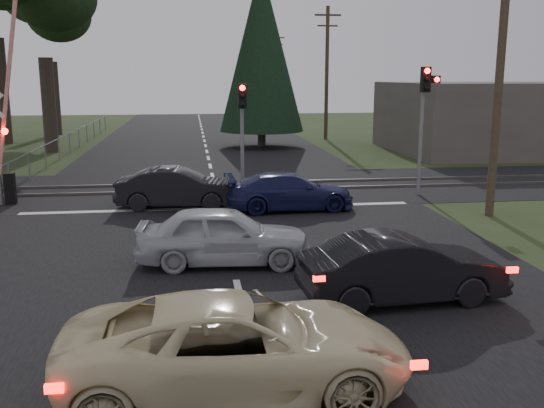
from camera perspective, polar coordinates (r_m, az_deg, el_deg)
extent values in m
plane|color=#283417|center=(12.62, -3.12, -8.37)|extent=(120.00, 120.00, 0.00)
cube|color=black|center=(22.25, -5.16, 0.59)|extent=(14.00, 100.00, 0.01)
cube|color=black|center=(24.21, -5.37, 1.52)|extent=(120.00, 8.00, 0.01)
cube|color=silver|center=(20.49, -4.94, -0.38)|extent=(13.00, 0.35, 0.00)
cube|color=#59544C|center=(23.42, -5.29, 1.27)|extent=(120.00, 0.12, 0.10)
cube|color=#59544C|center=(24.99, -5.45, 1.95)|extent=(120.00, 0.12, 0.10)
sphere|color=#FF0C07|center=(22.41, -23.87, 6.28)|extent=(0.22, 0.22, 0.22)
cube|color=black|center=(22.81, -23.41, 1.32)|extent=(0.35, 0.25, 1.10)
cube|color=red|center=(22.43, -23.65, 10.02)|extent=(1.16, 0.10, 5.93)
cylinder|color=slate|center=(23.12, 13.79, 5.47)|extent=(0.14, 0.14, 3.80)
cube|color=black|center=(22.82, 14.25, 11.29)|extent=(0.32, 0.24, 0.90)
sphere|color=#FF0C07|center=(22.70, 14.42, 12.04)|extent=(0.20, 0.20, 0.20)
sphere|color=black|center=(22.70, 14.38, 11.28)|extent=(0.18, 0.18, 0.18)
sphere|color=black|center=(22.70, 14.34, 10.53)|extent=(0.18, 0.18, 0.18)
cube|color=black|center=(22.96, 15.15, 11.25)|extent=(0.28, 0.22, 0.28)
sphere|color=#FF0C07|center=(22.85, 15.27, 11.24)|extent=(0.18, 0.18, 0.18)
cylinder|color=slate|center=(22.85, -2.81, 4.97)|extent=(0.14, 0.14, 3.20)
cube|color=black|center=(22.51, -2.83, 10.10)|extent=(0.32, 0.24, 0.90)
sphere|color=#FF0C07|center=(22.37, -2.81, 10.86)|extent=(0.20, 0.20, 0.20)
sphere|color=black|center=(22.38, -2.80, 10.09)|extent=(0.18, 0.18, 0.18)
sphere|color=black|center=(22.39, -2.79, 9.33)|extent=(0.18, 0.18, 0.18)
cylinder|color=#4C3D2D|center=(20.12, 20.65, 11.57)|extent=(0.26, 0.26, 9.00)
cylinder|color=#4C3D2D|center=(42.84, 5.18, 12.09)|extent=(0.26, 0.26, 9.00)
cube|color=#4C3D2D|center=(43.03, 5.28, 17.29)|extent=(1.80, 0.12, 0.12)
cube|color=#4C3D2D|center=(42.97, 5.26, 16.36)|extent=(1.40, 0.10, 0.10)
cylinder|color=#4C3D2D|center=(67.45, 0.41, 12.09)|extent=(0.26, 0.26, 9.00)
cube|color=#4C3D2D|center=(67.57, 0.42, 15.39)|extent=(1.80, 0.12, 0.12)
cube|color=#4C3D2D|center=(67.54, 0.41, 14.80)|extent=(1.40, 0.10, 0.10)
cylinder|color=#473D33|center=(37.72, -20.25, 8.70)|extent=(0.80, 0.80, 5.40)
cylinder|color=#473D33|center=(43.53, -24.11, 9.63)|extent=(0.89, 0.89, 6.75)
cylinder|color=#473D33|center=(48.88, -19.80, 9.32)|extent=(0.80, 0.80, 5.40)
ellipsoid|color=black|center=(49.13, -20.40, 17.37)|extent=(6.00, 6.00, 7.20)
cylinder|color=#473D33|center=(38.20, -0.98, 6.90)|extent=(0.50, 0.50, 2.00)
cone|color=black|center=(38.09, -1.01, 14.42)|extent=(5.20, 5.20, 10.00)
cube|color=#59514C|center=(38.79, 21.76, 7.62)|extent=(14.00, 10.00, 4.00)
imported|color=beige|center=(8.72, -3.32, -13.16)|extent=(4.91, 2.29, 1.36)
imported|color=black|center=(12.24, 12.15, -5.99)|extent=(4.13, 1.74, 1.33)
imported|color=#AEB1B7|center=(14.32, -4.59, -2.99)|extent=(4.18, 1.94, 1.38)
imported|color=#171A46|center=(20.09, 1.66, 1.18)|extent=(4.32, 1.89, 1.24)
imported|color=black|center=(20.64, -8.83, 1.49)|extent=(4.21, 1.80, 1.35)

